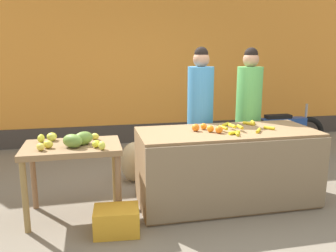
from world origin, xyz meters
TOP-DOWN VIEW (x-y plane):
  - ground_plane at (0.00, 0.00)m, footprint 24.00×24.00m
  - market_wall_back at (0.00, 3.09)m, footprint 8.31×0.23m
  - fruit_stall_counter at (0.30, -0.01)m, footprint 2.05×0.88m
  - side_table_wooden at (-1.43, 0.00)m, footprint 1.00×0.66m
  - banana_bunch_pile at (0.48, -0.00)m, footprint 0.66×0.66m
  - orange_pile at (0.05, -0.01)m, footprint 0.31×0.30m
  - mango_papaya_pile at (-1.42, -0.03)m, footprint 0.72×0.60m
  - vendor_woman_blue_shirt at (0.19, 0.68)m, footprint 0.34×0.34m
  - vendor_woman_green_shirt at (0.87, 0.66)m, footprint 0.34×0.34m
  - parked_motorcycle at (1.96, 1.60)m, footprint 1.60×0.18m
  - produce_crate at (-1.02, -0.48)m, footprint 0.47×0.36m
  - produce_sack at (-0.68, 0.88)m, footprint 0.43×0.39m

SIDE VIEW (x-z plane):
  - ground_plane at x=0.00m, z-range 0.00..0.00m
  - produce_crate at x=-1.02m, z-range 0.00..0.26m
  - produce_sack at x=-0.68m, z-range 0.00..0.55m
  - parked_motorcycle at x=1.96m, z-range -0.04..0.84m
  - fruit_stall_counter at x=0.30m, z-range 0.00..0.87m
  - side_table_wooden at x=-1.43m, z-range 0.28..1.08m
  - mango_papaya_pile at x=-1.42m, z-range 0.79..0.93m
  - banana_bunch_pile at x=0.48m, z-range 0.86..0.93m
  - orange_pile at x=0.05m, z-range 0.87..0.95m
  - vendor_woman_green_shirt at x=0.87m, z-range 0.01..1.82m
  - vendor_woman_blue_shirt at x=0.19m, z-range 0.01..1.82m
  - market_wall_back at x=0.00m, z-range -0.03..3.45m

